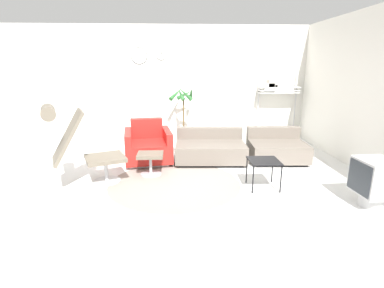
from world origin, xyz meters
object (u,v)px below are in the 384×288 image
object	(u,v)px
couch_second	(276,149)
side_table	(264,163)
armchair_red	(148,147)
couch_low	(210,149)
potted_plant	(184,114)
crt_television	(374,181)
ottoman	(150,159)
shelf_unit	(278,89)
lounge_chair	(77,140)

from	to	relation	value
couch_second	side_table	size ratio (longest dim) A/B	2.44
side_table	armchair_red	bearing A→B (deg)	143.42
couch_low	side_table	distance (m)	1.58
armchair_red	potted_plant	xyz separation A→B (m)	(0.73, 1.43, 0.43)
crt_television	potted_plant	size ratio (longest dim) A/B	0.47
ottoman	shelf_unit	bearing A→B (deg)	39.80
couch_second	crt_television	xyz separation A→B (m)	(0.64, -2.08, 0.14)
side_table	shelf_unit	world-z (taller)	shelf_unit
armchair_red	couch_second	size ratio (longest dim) A/B	0.92
side_table	shelf_unit	distance (m)	3.45
couch_low	side_table	bearing A→B (deg)	117.95
crt_television	potted_plant	xyz separation A→B (m)	(-2.46, 3.53, 0.36)
couch_second	armchair_red	bearing A→B (deg)	2.02
couch_second	side_table	bearing A→B (deg)	67.17
couch_low	shelf_unit	size ratio (longest dim) A/B	0.83
lounge_chair	side_table	xyz separation A→B (m)	(2.85, -0.21, -0.35)
crt_television	shelf_unit	xyz separation A→B (m)	(-0.12, 3.82, 0.92)
couch_low	side_table	size ratio (longest dim) A/B	3.03
couch_second	side_table	distance (m)	1.54
armchair_red	shelf_unit	bearing A→B (deg)	-159.53
crt_television	couch_second	bearing A→B (deg)	13.98
lounge_chair	couch_low	xyz separation A→B (m)	(2.18, 1.21, -0.52)
crt_television	shelf_unit	size ratio (longest dim) A/B	0.39
crt_television	armchair_red	bearing A→B (deg)	53.58
potted_plant	side_table	bearing A→B (deg)	-67.62
ottoman	couch_second	world-z (taller)	couch_second
ottoman	couch_low	world-z (taller)	couch_low
crt_television	potted_plant	world-z (taller)	potted_plant
couch_second	side_table	xyz separation A→B (m)	(-0.66, -1.39, 0.17)
lounge_chair	shelf_unit	size ratio (longest dim) A/B	0.78
lounge_chair	crt_television	world-z (taller)	lounge_chair
couch_second	crt_television	distance (m)	2.18
side_table	shelf_unit	size ratio (longest dim) A/B	0.27
ottoman	couch_second	xyz separation A→B (m)	(2.45, 0.73, -0.05)
ottoman	armchair_red	size ratio (longest dim) A/B	0.43
armchair_red	crt_television	xyz separation A→B (m)	(3.19, -2.10, 0.07)
side_table	potted_plant	xyz separation A→B (m)	(-1.17, 2.84, 0.32)
lounge_chair	armchair_red	size ratio (longest dim) A/B	1.25
potted_plant	shelf_unit	bearing A→B (deg)	7.06
lounge_chair	crt_television	xyz separation A→B (m)	(4.15, -0.90, -0.39)
armchair_red	side_table	xyz separation A→B (m)	(1.90, -1.41, 0.11)
couch_low	crt_television	size ratio (longest dim) A/B	2.13
couch_second	crt_television	size ratio (longest dim) A/B	1.72
ottoman	couch_second	size ratio (longest dim) A/B	0.39
ottoman	potted_plant	distance (m)	2.31
potted_plant	lounge_chair	bearing A→B (deg)	-122.66
ottoman	potted_plant	xyz separation A→B (m)	(0.62, 2.18, 0.45)
shelf_unit	couch_second	bearing A→B (deg)	-106.53
side_table	shelf_unit	bearing A→B (deg)	69.41
lounge_chair	armchair_red	bearing A→B (deg)	118.64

